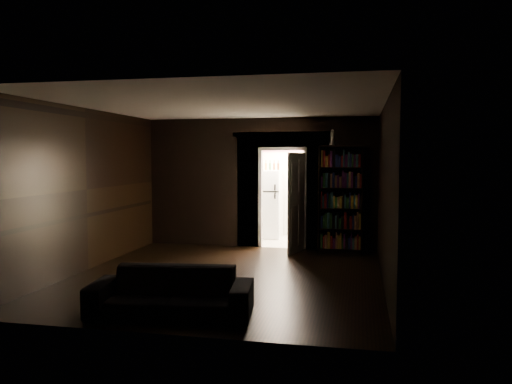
# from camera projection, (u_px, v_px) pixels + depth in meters

# --- Properties ---
(ground) EXTENTS (5.50, 5.50, 0.00)m
(ground) POSITION_uv_depth(u_px,v_px,m) (227.00, 276.00, 8.20)
(ground) COLOR black
(ground) RESTS_ON ground
(room_walls) EXTENTS (5.02, 5.61, 2.84)m
(room_walls) POSITION_uv_depth(u_px,v_px,m) (241.00, 172.00, 9.13)
(room_walls) COLOR black
(room_walls) RESTS_ON ground
(kitchen_alcove) EXTENTS (2.20, 1.80, 2.60)m
(kitchen_alcove) POSITION_uv_depth(u_px,v_px,m) (290.00, 189.00, 11.80)
(kitchen_alcove) COLOR beige
(kitchen_alcove) RESTS_ON ground
(sofa) EXTENTS (2.08, 1.10, 0.77)m
(sofa) POSITION_uv_depth(u_px,v_px,m) (171.00, 285.00, 6.15)
(sofa) COLOR black
(sofa) RESTS_ON ground
(bookshelf) EXTENTS (0.96, 0.61, 2.20)m
(bookshelf) POSITION_uv_depth(u_px,v_px,m) (340.00, 199.00, 10.26)
(bookshelf) COLOR black
(bookshelf) RESTS_ON ground
(refrigerator) EXTENTS (0.74, 0.69, 1.65)m
(refrigerator) POSITION_uv_depth(u_px,v_px,m) (266.00, 204.00, 12.13)
(refrigerator) COLOR white
(refrigerator) RESTS_ON ground
(door) EXTENTS (0.27, 0.83, 2.05)m
(door) POSITION_uv_depth(u_px,v_px,m) (297.00, 203.00, 10.22)
(door) COLOR white
(door) RESTS_ON ground
(figurine) EXTENTS (0.11, 0.11, 0.32)m
(figurine) POSITION_uv_depth(u_px,v_px,m) (332.00, 137.00, 10.15)
(figurine) COLOR silver
(figurine) RESTS_ON bookshelf
(bottles) EXTENTS (0.59, 0.13, 0.24)m
(bottles) POSITION_uv_depth(u_px,v_px,m) (268.00, 165.00, 12.04)
(bottles) COLOR black
(bottles) RESTS_ON refrigerator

